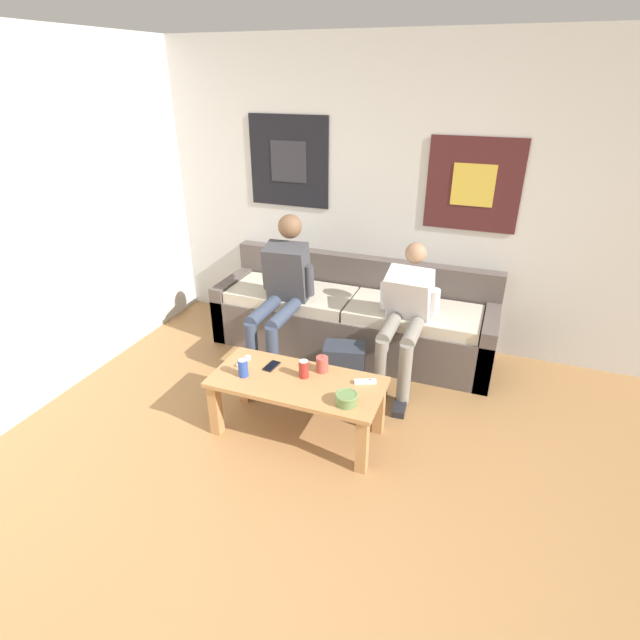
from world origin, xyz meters
TOP-DOWN VIEW (x-y plane):
  - ground_plane at (0.00, 0.00)m, footprint 18.00×18.00m
  - wall_back at (-0.00, 2.70)m, footprint 10.00×0.07m
  - couch at (-0.17, 2.33)m, footprint 2.45×0.73m
  - coffee_table at (-0.16, 1.05)m, footprint 1.15×0.52m
  - person_seated_adult at (-0.66, 1.93)m, footprint 0.47×0.89m
  - person_seated_teen at (0.36, 1.95)m, footprint 0.47×0.84m
  - backpack at (-0.01, 1.62)m, footprint 0.35×0.30m
  - ceramic_bowl at (0.23, 0.91)m, footprint 0.14×0.14m
  - pillar_candle at (-0.04, 1.21)m, footprint 0.08×0.08m
  - drink_can_blue at (-0.51, 0.97)m, footprint 0.07×0.07m
  - drink_can_red at (-0.13, 1.10)m, footprint 0.07×0.07m
  - game_controller_near_left at (-0.59, 1.12)m, footprint 0.04×0.14m
  - game_controller_near_right at (0.28, 1.18)m, footprint 0.15×0.09m
  - cell_phone at (-0.39, 1.14)m, footprint 0.08×0.14m

SIDE VIEW (x-z plane):
  - ground_plane at x=0.00m, z-range 0.00..0.00m
  - backpack at x=-0.01m, z-range -0.01..0.40m
  - couch at x=-0.17m, z-range -0.10..0.67m
  - coffee_table at x=-0.16m, z-range 0.13..0.56m
  - cell_phone at x=-0.39m, z-range 0.42..0.44m
  - game_controller_near_left at x=-0.59m, z-range 0.42..0.45m
  - game_controller_near_right at x=0.28m, z-range 0.42..0.45m
  - ceramic_bowl at x=0.23m, z-range 0.43..0.50m
  - pillar_candle at x=-0.04m, z-range 0.42..0.54m
  - drink_can_blue at x=-0.51m, z-range 0.42..0.55m
  - drink_can_red at x=-0.13m, z-range 0.42..0.55m
  - person_seated_teen at x=0.36m, z-range 0.05..1.14m
  - person_seated_adult at x=-0.66m, z-range 0.05..1.28m
  - wall_back at x=0.00m, z-range 0.00..2.55m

